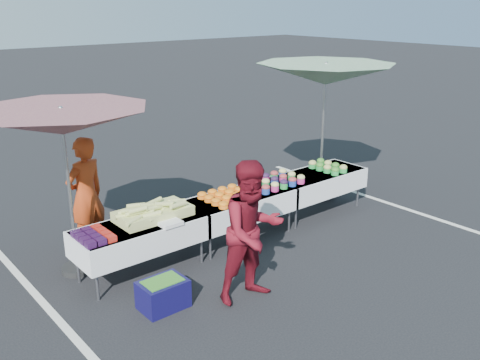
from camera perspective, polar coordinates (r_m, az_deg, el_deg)
ground at (r=8.75m, az=-0.00°, el=-6.22°), size 80.00×80.00×0.00m
stripe_left at (r=7.37m, az=-20.01°, el=-12.50°), size 0.10×5.00×0.00m
stripe_right at (r=10.92m, az=13.03°, el=-1.56°), size 0.10×5.00×0.00m
table_left at (r=7.59m, az=-10.56°, el=-5.75°), size 1.86×0.81×0.75m
table_center at (r=8.53m, az=-0.00°, el=-2.66°), size 1.86×0.81×0.75m
table_right at (r=9.71m, az=8.20°, el=-0.18°), size 1.86×0.81×0.75m
berry_punnets at (r=7.18m, az=-15.37°, el=-5.78°), size 0.40×0.54×0.08m
corn_pile at (r=7.63m, az=-9.27°, el=-3.45°), size 1.16×0.57×0.26m
plastic_bags at (r=7.41m, az=-7.48°, el=-4.57°), size 0.30×0.25×0.05m
carrot_bowls at (r=8.29m, az=-1.29°, el=-1.68°), size 0.75×0.69×0.11m
potato_cups at (r=8.91m, az=3.71°, el=-0.05°), size 0.94×0.58×0.16m
bean_baskets at (r=9.81m, az=9.34°, el=1.44°), size 0.36×0.68×0.15m
vendor at (r=8.32m, az=-16.11°, el=-1.62°), size 0.75×0.60×1.80m
customer at (r=6.72m, az=1.37°, el=-5.53°), size 0.97×0.79×1.85m
umbrella_left at (r=7.37m, az=-18.45°, el=5.81°), size 2.66×2.66×2.38m
umbrella_right at (r=10.11m, az=9.11°, el=10.99°), size 2.81×2.81×2.62m
storage_bin at (r=6.89m, az=-8.21°, el=-11.90°), size 0.58×0.42×0.38m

